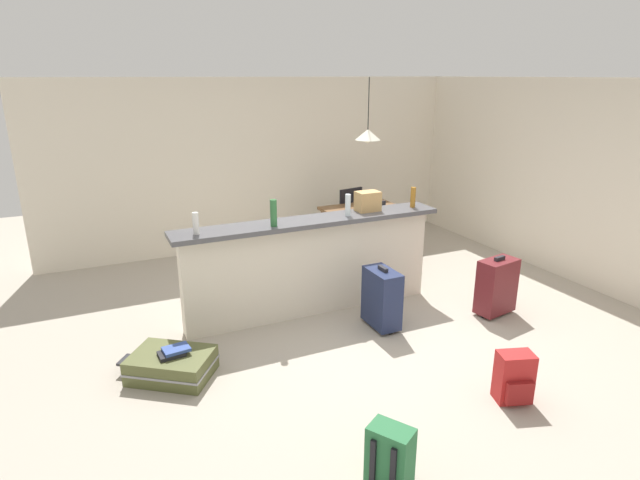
% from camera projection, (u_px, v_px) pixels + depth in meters
% --- Properties ---
extents(ground_plane, '(13.00, 13.00, 0.05)m').
position_uv_depth(ground_plane, '(363.00, 324.00, 5.56)').
color(ground_plane, '#ADA393').
extents(wall_back, '(6.60, 0.10, 2.50)m').
position_uv_depth(wall_back, '(266.00, 163.00, 7.81)').
color(wall_back, silver).
rests_on(wall_back, ground_plane).
extents(wall_right, '(0.10, 6.00, 2.50)m').
position_uv_depth(wall_right, '(562.00, 179.00, 6.65)').
color(wall_right, silver).
rests_on(wall_right, ground_plane).
extents(partition_half_wall, '(2.80, 0.20, 1.02)m').
position_uv_depth(partition_half_wall, '(311.00, 269.00, 5.65)').
color(partition_half_wall, silver).
rests_on(partition_half_wall, ground_plane).
extents(bar_countertop, '(2.96, 0.40, 0.05)m').
position_uv_depth(bar_countertop, '(311.00, 221.00, 5.48)').
color(bar_countertop, '#4C4C51').
rests_on(bar_countertop, partition_half_wall).
extents(bottle_white, '(0.06, 0.06, 0.21)m').
position_uv_depth(bottle_white, '(196.00, 223.00, 4.93)').
color(bottle_white, silver).
rests_on(bottle_white, bar_countertop).
extents(bottle_green, '(0.07, 0.07, 0.27)m').
position_uv_depth(bottle_green, '(274.00, 213.00, 5.18)').
color(bottle_green, '#2D6B38').
rests_on(bottle_green, bar_countertop).
extents(bottle_clear, '(0.06, 0.06, 0.24)m').
position_uv_depth(bottle_clear, '(348.00, 205.00, 5.57)').
color(bottle_clear, silver).
rests_on(bottle_clear, bar_countertop).
extents(bottle_amber, '(0.06, 0.06, 0.23)m').
position_uv_depth(bottle_amber, '(413.00, 197.00, 5.94)').
color(bottle_amber, '#9E661E').
rests_on(bottle_amber, bar_countertop).
extents(grocery_bag, '(0.26, 0.18, 0.22)m').
position_uv_depth(grocery_bag, '(368.00, 201.00, 5.78)').
color(grocery_bag, tan).
rests_on(grocery_bag, bar_countertop).
extents(dining_table, '(1.10, 0.80, 0.74)m').
position_uv_depth(dining_table, '(365.00, 215.00, 7.26)').
color(dining_table, brown).
rests_on(dining_table, ground_plane).
extents(dining_chair_near_partition, '(0.42, 0.42, 0.93)m').
position_uv_depth(dining_chair_near_partition, '(376.00, 234.00, 6.85)').
color(dining_chair_near_partition, black).
rests_on(dining_chair_near_partition, ground_plane).
extents(dining_chair_far_side, '(0.47, 0.47, 0.93)m').
position_uv_depth(dining_chair_far_side, '(346.00, 214.00, 7.83)').
color(dining_chair_far_side, black).
rests_on(dining_chair_far_side, ground_plane).
extents(pendant_lamp, '(0.34, 0.34, 0.85)m').
position_uv_depth(pendant_lamp, '(368.00, 135.00, 6.89)').
color(pendant_lamp, black).
extents(suitcase_flat_olive, '(0.87, 0.80, 0.22)m').
position_uv_depth(suitcase_flat_olive, '(171.00, 365.00, 4.52)').
color(suitcase_flat_olive, '#51562D').
rests_on(suitcase_flat_olive, ground_plane).
extents(suitcase_upright_maroon, '(0.48, 0.31, 0.67)m').
position_uv_depth(suitcase_upright_maroon, '(497.00, 286.00, 5.65)').
color(suitcase_upright_maroon, maroon).
rests_on(suitcase_upright_maroon, ground_plane).
extents(backpack_green, '(0.33, 0.33, 0.42)m').
position_uv_depth(backpack_green, '(391.00, 457.00, 3.31)').
color(backpack_green, '#286B3D').
rests_on(backpack_green, ground_plane).
extents(backpack_red, '(0.32, 0.30, 0.42)m').
position_uv_depth(backpack_red, '(514.00, 378.00, 4.16)').
color(backpack_red, red).
rests_on(backpack_red, ground_plane).
extents(suitcase_upright_navy, '(0.24, 0.44, 0.67)m').
position_uv_depth(suitcase_upright_navy, '(382.00, 298.00, 5.35)').
color(suitcase_upright_navy, '#1E284C').
rests_on(suitcase_upright_navy, ground_plane).
extents(book_stack, '(0.28, 0.19, 0.06)m').
position_uv_depth(book_stack, '(174.00, 352.00, 4.47)').
color(book_stack, black).
rests_on(book_stack, suitcase_flat_olive).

